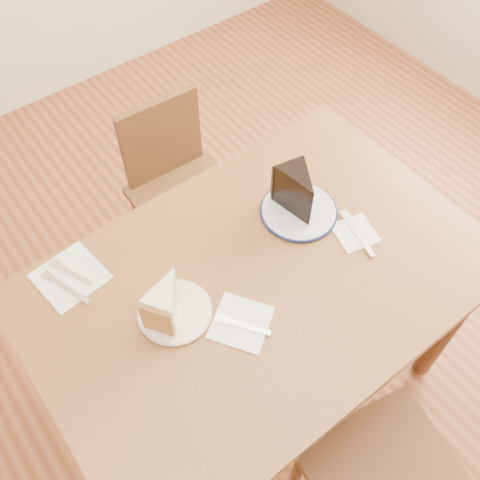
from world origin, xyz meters
The scene contains 14 objects.
ground centered at (0.00, 0.00, 0.00)m, with size 4.00×4.00×0.00m, color #522815.
table centered at (0.00, 0.00, 0.65)m, with size 1.20×0.80×0.75m.
chair_far centered at (0.14, 0.64, 0.42)m, with size 0.39×0.39×0.75m.
plate_cream centered at (-0.24, 0.05, 0.76)m, with size 0.18×0.18×0.01m, color white.
plate_navy centered at (0.22, 0.10, 0.76)m, with size 0.21×0.21×0.01m, color silver.
carrot_cake centered at (-0.25, 0.06, 0.81)m, with size 0.08×0.11×0.10m, color beige, non-canonical shape.
chocolate_cake centered at (0.22, 0.11, 0.82)m, with size 0.09×0.13×0.13m, color black, non-canonical shape.
napkin_cream centered at (-0.12, -0.08, 0.75)m, with size 0.14×0.14×0.00m, color white.
napkin_navy centered at (0.30, -0.05, 0.75)m, with size 0.11×0.11×0.00m, color white.
napkin_spare centered at (-0.40, 0.30, 0.75)m, with size 0.16×0.16×0.00m, color white.
fork_cream centered at (-0.13, -0.09, 0.76)m, with size 0.01×0.14×0.00m, color silver.
knife_navy centered at (0.30, -0.06, 0.76)m, with size 0.02×0.17×0.00m, color white.
fork_spare centered at (-0.39, 0.31, 0.76)m, with size 0.01×0.14×0.00m, color silver.
knife_spare centered at (-0.42, 0.27, 0.76)m, with size 0.01×0.16×0.00m, color silver.
Camera 1 is at (-0.49, -0.56, 1.94)m, focal length 40.00 mm.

